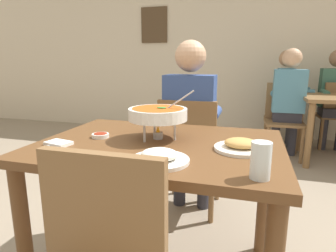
{
  "coord_description": "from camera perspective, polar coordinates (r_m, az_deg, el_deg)",
  "views": [
    {
      "loc": [
        0.43,
        -1.32,
        1.17
      ],
      "look_at": [
        0.0,
        0.15,
        0.82
      ],
      "focal_mm": 30.86,
      "sensor_mm": 36.0,
      "label": 1
    }
  ],
  "objects": [
    {
      "name": "cafe_rear_partition",
      "position": [
        4.79,
        11.54,
        16.49
      ],
      "size": [
        10.0,
        0.1,
        3.0
      ],
      "primitive_type": "cube",
      "color": "beige",
      "rests_on": "ground_plane"
    },
    {
      "name": "picture_frame_hung",
      "position": [
        5.0,
        -2.74,
        19.29
      ],
      "size": [
        0.44,
        0.03,
        0.56
      ],
      "primitive_type": "cube",
      "color": "#4C3823"
    },
    {
      "name": "dining_table_main",
      "position": [
        1.48,
        -1.64,
        -7.67
      ],
      "size": [
        1.19,
        0.87,
        0.77
      ],
      "color": "brown",
      "rests_on": "ground_plane"
    },
    {
      "name": "chair_diner_main",
      "position": [
        2.18,
        4.21,
        -4.81
      ],
      "size": [
        0.44,
        0.44,
        0.9
      ],
      "color": "brown",
      "rests_on": "ground_plane"
    },
    {
      "name": "diner_main",
      "position": [
        2.16,
        4.49,
        1.44
      ],
      "size": [
        0.4,
        0.45,
        1.31
      ],
      "color": "#2D2D38",
      "rests_on": "ground_plane"
    },
    {
      "name": "curry_bowl",
      "position": [
        1.47,
        -2.0,
        2.33
      ],
      "size": [
        0.33,
        0.3,
        0.26
      ],
      "color": "silver",
      "rests_on": "dining_table_main"
    },
    {
      "name": "rice_plate",
      "position": [
        1.16,
        -1.67,
        -6.2
      ],
      "size": [
        0.24,
        0.24,
        0.06
      ],
      "color": "white",
      "rests_on": "dining_table_main"
    },
    {
      "name": "appetizer_plate",
      "position": [
        1.35,
        14.2,
        -3.82
      ],
      "size": [
        0.24,
        0.24,
        0.06
      ],
      "color": "white",
      "rests_on": "dining_table_main"
    },
    {
      "name": "sauce_dish",
      "position": [
        1.57,
        -13.12,
        -1.77
      ],
      "size": [
        0.09,
        0.09,
        0.02
      ],
      "color": "white",
      "rests_on": "dining_table_main"
    },
    {
      "name": "napkin_folded",
      "position": [
        1.49,
        -20.8,
        -3.2
      ],
      "size": [
        0.13,
        0.1,
        0.02
      ],
      "primitive_type": "cube",
      "rotation": [
        0.0,
        0.0,
        -0.21
      ],
      "color": "white",
      "rests_on": "dining_table_main"
    },
    {
      "name": "fork_utensil",
      "position": [
        1.46,
        -22.58,
        -3.77
      ],
      "size": [
        0.09,
        0.16,
        0.01
      ],
      "primitive_type": "cube",
      "rotation": [
        0.0,
        0.0,
        0.49
      ],
      "color": "silver",
      "rests_on": "dining_table_main"
    },
    {
      "name": "spoon_utensil",
      "position": [
        1.43,
        -21.02,
        -3.98
      ],
      "size": [
        0.02,
        0.17,
        0.01
      ],
      "primitive_type": "cube",
      "rotation": [
        0.0,
        0.0,
        -0.07
      ],
      "color": "silver",
      "rests_on": "dining_table_main"
    },
    {
      "name": "drink_glass",
      "position": [
        1.04,
        17.82,
        -6.85
      ],
      "size": [
        0.07,
        0.07,
        0.13
      ],
      "color": "silver",
      "rests_on": "dining_table_main"
    },
    {
      "name": "chair_bg_middle",
      "position": [
        3.84,
        21.82,
        1.97
      ],
      "size": [
        0.46,
        0.46,
        0.9
      ],
      "color": "brown",
      "rests_on": "ground_plane"
    },
    {
      "name": "chair_bg_right",
      "position": [
        4.28,
        22.99,
        2.89
      ],
      "size": [
        0.5,
        0.5,
        0.9
      ],
      "color": "brown",
      "rests_on": "ground_plane"
    },
    {
      "name": "patron_bg_left",
      "position": [
        4.4,
        30.07,
        5.55
      ],
      "size": [
        0.4,
        0.45,
        1.31
      ],
      "color": "#2D2D38",
      "rests_on": "ground_plane"
    },
    {
      "name": "patron_bg_middle",
      "position": [
        3.76,
        22.65,
        5.34
      ],
      "size": [
        0.4,
        0.45,
        1.31
      ],
      "color": "#2D2D38",
      "rests_on": "ground_plane"
    },
    {
      "name": "patron_bg_right",
      "position": [
        4.29,
        22.56,
        6.14
      ],
      "size": [
        0.45,
        0.4,
        1.31
      ],
      "color": "#2D2D38",
      "rests_on": "ground_plane"
    }
  ]
}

